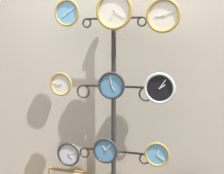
{
  "coord_description": "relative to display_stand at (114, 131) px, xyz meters",
  "views": [
    {
      "loc": [
        0.8,
        -2.24,
        1.52
      ],
      "look_at": [
        0.0,
        0.36,
        1.18
      ],
      "focal_mm": 50.0,
      "sensor_mm": 36.0,
      "label": 1
    }
  ],
  "objects": [
    {
      "name": "clock_middle_right",
      "position": [
        0.43,
        -0.11,
        0.42
      ],
      "size": [
        0.26,
        0.04,
        0.26
      ],
      "color": "black"
    },
    {
      "name": "clock_middle_center",
      "position": [
        0.02,
        -0.11,
        0.43
      ],
      "size": [
        0.24,
        0.04,
        0.24
      ],
      "color": "#4C84B2"
    },
    {
      "name": "shop_wall",
      "position": [
        0.0,
        0.16,
        0.63
      ],
      "size": [
        4.4,
        0.04,
        2.8
      ],
      "color": "#BCB2A3",
      "rests_on": "ground_plane"
    },
    {
      "name": "clock_top_left",
      "position": [
        -0.4,
        -0.09,
        1.06
      ],
      "size": [
        0.24,
        0.04,
        0.24
      ],
      "color": "#60A8DB"
    },
    {
      "name": "clock_bottom_left",
      "position": [
        -0.41,
        -0.1,
        -0.23
      ],
      "size": [
        0.23,
        0.04,
        0.23
      ],
      "color": "silver"
    },
    {
      "name": "clock_bottom_center",
      "position": [
        -0.04,
        -0.11,
        -0.16
      ],
      "size": [
        0.23,
        0.04,
        0.23
      ],
      "color": "#4C84B2"
    },
    {
      "name": "price_tag_upper",
      "position": [
        -0.37,
        -0.09,
        0.92
      ],
      "size": [
        0.04,
        0.0,
        0.03
      ],
      "color": "white"
    },
    {
      "name": "display_stand",
      "position": [
        0.0,
        0.0,
        0.0
      ],
      "size": [
        0.72,
        0.37,
        2.1
      ],
      "color": "#282623",
      "rests_on": "ground_plane"
    },
    {
      "name": "clock_top_center",
      "position": [
        0.04,
        -0.1,
        1.06
      ],
      "size": [
        0.32,
        0.04,
        0.32
      ],
      "color": "silver"
    },
    {
      "name": "clock_middle_left",
      "position": [
        -0.48,
        -0.08,
        0.42
      ],
      "size": [
        0.22,
        0.04,
        0.22
      ],
      "color": "silver"
    },
    {
      "name": "clock_top_right",
      "position": [
        0.45,
        -0.12,
        1.01
      ],
      "size": [
        0.28,
        0.04,
        0.28
      ],
      "color": "silver"
    },
    {
      "name": "clock_bottom_right",
      "position": [
        0.42,
        -0.09,
        -0.15
      ],
      "size": [
        0.22,
        0.04,
        0.22
      ],
      "color": "#60A8DB"
    },
    {
      "name": "price_tag_mid",
      "position": [
        0.08,
        -0.1,
        0.89
      ],
      "size": [
        0.04,
        0.0,
        0.03
      ],
      "color": "white"
    }
  ]
}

